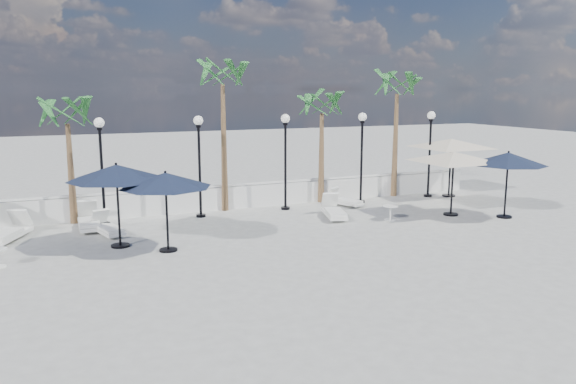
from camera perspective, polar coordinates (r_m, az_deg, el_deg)
name	(u,v)px	position (r m, az deg, el deg)	size (l,w,h in m)	color
ground	(259,265)	(15.69, -2.94, -7.43)	(100.00, 100.00, 0.00)	gray
balustrade	(194,200)	(22.55, -9.49, -0.82)	(26.00, 0.30, 1.01)	silver
lamppost_2	(101,156)	(20.73, -18.46, 3.47)	(0.36, 0.36, 3.84)	black
lamppost_3	(199,152)	(21.29, -9.02, 4.05)	(0.36, 0.36, 3.84)	black
lamppost_4	(285,148)	(22.38, -0.27, 4.48)	(0.36, 0.36, 3.84)	black
lamppost_5	(362,145)	(23.94, 7.51, 4.78)	(0.36, 0.36, 3.84)	black
lamppost_6	(430,142)	(25.88, 14.24, 4.97)	(0.36, 0.36, 3.84)	black
palm_1	(67,119)	(21.38, -21.52, 6.88)	(2.60, 2.60, 4.70)	brown
palm_2	(223,81)	(22.25, -6.67, 11.15)	(2.60, 2.60, 6.10)	brown
palm_3	(322,110)	(23.83, 3.47, 8.34)	(2.60, 2.60, 4.90)	brown
palm_4	(397,91)	(25.68, 11.02, 10.05)	(2.60, 2.60, 5.70)	brown
lounger_1	(9,233)	(20.18, -26.52, -3.71)	(1.46, 2.19, 0.79)	silver
lounger_3	(89,221)	(20.79, -19.57, -2.80)	(0.72, 2.13, 0.80)	silver
lounger_4	(108,228)	(19.77, -17.86, -3.48)	(1.04, 1.91, 0.68)	silver
lounger_5	(334,211)	(21.32, 4.69, -1.95)	(1.17, 2.11, 0.76)	silver
lounger_6	(344,201)	(23.56, 5.71, -0.88)	(1.16, 1.78, 0.64)	silver
side_table_2	(391,211)	(21.17, 10.39, -1.95)	(0.57, 0.57, 0.55)	silver
parasol_navy_left	(116,173)	(17.75, -17.04, 1.88)	(2.97, 2.97, 2.62)	black
parasol_navy_mid	(166,181)	(16.92, -12.33, 1.15)	(2.73, 2.73, 2.45)	black
parasol_navy_right	(508,159)	(22.51, 21.46, 3.14)	(2.84, 2.84, 2.55)	black
parasol_cream_sq_a	(452,139)	(26.21, 16.28, 5.17)	(5.72, 5.72, 2.81)	black
parasol_cream_sq_b	(454,152)	(22.24, 16.51, 3.90)	(5.29, 5.29, 2.65)	black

